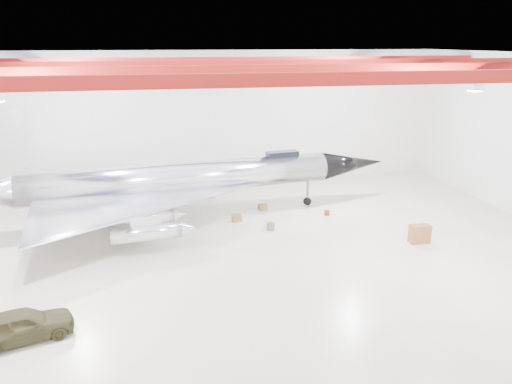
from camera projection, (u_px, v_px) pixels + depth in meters
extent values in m
plane|color=beige|center=(237.00, 251.00, 28.97)|extent=(40.00, 40.00, 0.00)
plane|color=silver|center=(206.00, 119.00, 41.42)|extent=(40.00, 0.00, 40.00)
plane|color=#0A0F38|center=(234.00, 55.00, 25.77)|extent=(40.00, 40.00, 0.00)
cube|color=maroon|center=(276.00, 80.00, 17.51)|extent=(39.50, 0.25, 0.50)
cube|color=maroon|center=(245.00, 70.00, 23.13)|extent=(39.50, 0.25, 0.50)
cube|color=maroon|center=(226.00, 65.00, 28.75)|extent=(39.50, 0.25, 0.50)
cube|color=maroon|center=(213.00, 61.00, 34.37)|extent=(39.50, 0.25, 0.50)
cube|color=#0C174D|center=(442.00, 70.00, 28.37)|extent=(0.25, 29.50, 0.40)
cube|color=silver|center=(475.00, 87.00, 22.48)|extent=(0.55, 0.55, 0.25)
cube|color=silver|center=(53.00, 76.00, 29.82)|extent=(0.55, 0.55, 0.25)
cube|color=silver|center=(366.00, 72.00, 33.72)|extent=(0.55, 0.55, 0.25)
cylinder|color=silver|center=(182.00, 178.00, 33.46)|extent=(20.67, 4.41, 2.06)
cone|color=black|center=(352.00, 164.00, 37.33)|extent=(5.35, 2.63, 2.06)
cube|color=black|center=(282.00, 155.00, 35.32)|extent=(2.34, 1.08, 0.51)
cylinder|color=silver|center=(146.00, 233.00, 27.82)|extent=(3.99, 1.37, 0.93)
cylinder|color=silver|center=(142.00, 218.00, 30.15)|extent=(3.99, 1.37, 0.93)
cylinder|color=silver|center=(132.00, 190.00, 35.75)|extent=(3.99, 1.37, 0.93)
cylinder|color=silver|center=(129.00, 181.00, 38.09)|extent=(3.99, 1.37, 0.93)
cylinder|color=#59595B|center=(308.00, 193.00, 36.82)|extent=(0.19, 0.19, 1.85)
cylinder|color=black|center=(307.00, 201.00, 37.00)|extent=(0.60, 0.29, 0.58)
cylinder|color=#59595B|center=(124.00, 225.00, 30.46)|extent=(0.19, 0.19, 1.85)
cylinder|color=black|center=(125.00, 235.00, 30.64)|extent=(0.60, 0.29, 0.58)
cylinder|color=#59595B|center=(119.00, 200.00, 35.13)|extent=(0.19, 0.19, 1.85)
cylinder|color=black|center=(119.00, 209.00, 35.31)|extent=(0.60, 0.29, 0.58)
imported|color=#35321A|center=(21.00, 325.00, 20.18)|extent=(4.32, 2.70, 1.37)
cube|color=brown|center=(420.00, 234.00, 30.03)|extent=(1.24, 0.64, 1.13)
cube|color=olive|center=(132.00, 232.00, 31.38)|extent=(0.49, 0.41, 0.31)
cube|color=maroon|center=(169.00, 205.00, 36.55)|extent=(0.49, 0.44, 0.29)
cylinder|color=#59595B|center=(271.00, 226.00, 32.17)|extent=(0.59, 0.59, 0.48)
cube|color=olive|center=(263.00, 207.00, 36.02)|extent=(0.63, 0.54, 0.40)
cube|color=#59595B|center=(152.00, 208.00, 35.88)|extent=(0.46, 0.39, 0.29)
cylinder|color=maroon|center=(327.00, 213.00, 34.91)|extent=(0.49, 0.49, 0.34)
cube|color=olive|center=(237.00, 218.00, 33.73)|extent=(0.66, 0.54, 0.44)
cylinder|color=#59595B|center=(211.00, 195.00, 38.94)|extent=(0.52, 0.52, 0.36)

